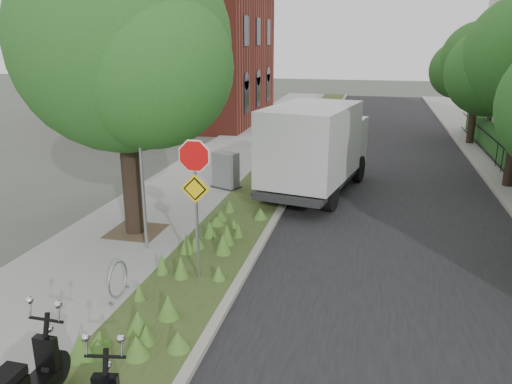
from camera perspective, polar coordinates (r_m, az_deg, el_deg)
ground at (r=10.46m, az=-0.22°, el=-12.48°), size 120.00×120.00×0.00m
sidewalk_near at (r=20.54m, az=-5.29°, el=2.61°), size 3.50×60.00×0.12m
verge at (r=19.86m, az=2.27°, el=2.17°), size 2.00×60.00×0.12m
kerb_near at (r=19.70m, az=5.12°, el=2.01°), size 0.20×60.00×0.13m
road at (r=19.56m, az=15.31°, el=1.17°), size 7.00×60.00×0.01m
kerb_far at (r=20.01m, az=25.37°, el=0.63°), size 0.20×60.00×0.13m
street_tree_main at (r=13.26m, az=-15.20°, el=14.95°), size 6.21×5.54×7.66m
bare_post at (r=12.29m, az=-12.91°, el=2.30°), size 0.08×0.08×4.00m
bike_hoop at (r=10.63m, az=-15.52°, el=-9.62°), size 0.06×0.78×0.77m
sign_assembly at (r=10.46m, az=-6.97°, el=1.22°), size 0.94×0.08×3.22m
brick_building at (r=32.98m, az=-7.70°, el=15.27°), size 9.40×10.40×8.30m
far_tree_c at (r=27.35m, az=24.02°, el=13.11°), size 4.37×3.89×5.93m
box_truck at (r=17.14m, az=6.86°, el=5.40°), size 3.36×6.19×2.66m
utility_cabinet at (r=17.59m, az=-3.47°, el=2.42°), size 1.11×0.94×1.26m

